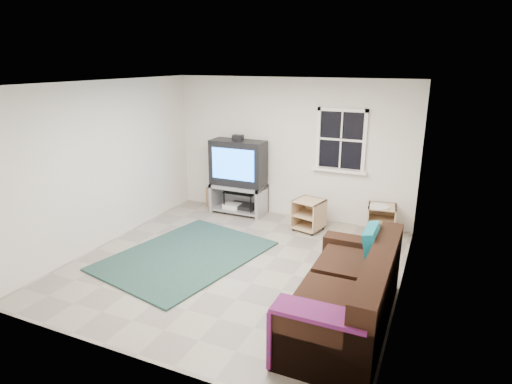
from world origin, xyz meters
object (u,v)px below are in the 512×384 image
at_px(side_table_left, 310,214).
at_px(sofa, 348,297).
at_px(side_table_right, 381,217).
at_px(av_rack, 242,186).
at_px(tv_unit, 238,171).

distance_m(side_table_left, sofa, 2.88).
distance_m(side_table_left, side_table_right, 1.22).
distance_m(av_rack, sofa, 4.00).
distance_m(tv_unit, av_rack, 0.32).
bearing_deg(side_table_right, side_table_left, -164.26).
bearing_deg(side_table_left, side_table_right, 15.74).
relative_size(side_table_left, sofa, 0.26).
bearing_deg(sofa, tv_unit, 133.99).
bearing_deg(side_table_right, sofa, -88.78).
height_order(tv_unit, av_rack, tv_unit).
bearing_deg(side_table_left, av_rack, 168.00).
height_order(side_table_left, sofa, sofa).
xyz_separation_m(tv_unit, av_rack, (0.05, 0.04, -0.32)).
xyz_separation_m(side_table_right, sofa, (0.06, -2.93, 0.06)).
relative_size(tv_unit, sofa, 0.71).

